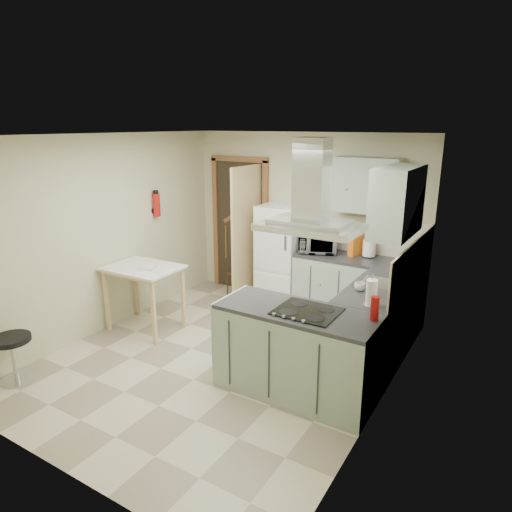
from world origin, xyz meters
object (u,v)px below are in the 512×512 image
Objects in this scene: peninsula at (296,352)px; drop_leaf_table at (145,298)px; fridge at (282,256)px; bentwood_chair at (240,272)px; microwave at (318,242)px; extractor_hood at (310,227)px; stool at (14,359)px.

drop_leaf_table is (-2.35, 0.32, -0.02)m from peninsula.
bentwood_chair is at bearing -179.04° from fridge.
microwave is at bearing -2.29° from fridge.
drop_leaf_table is at bearing -94.60° from bentwood_chair.
extractor_hood is 3.14m from bentwood_chair.
extractor_hood reaches higher than stool.
stool is at bearing -153.04° from peninsula.
extractor_hood is 1.75× the size of stool.
stool is at bearing -112.68° from fridge.
extractor_hood reaches higher than peninsula.
bentwood_chair is (-2.05, 1.97, -1.34)m from extractor_hood.
stool is 3.90m from microwave.
fridge is at bearing 54.35° from drop_leaf_table.
stool is (-1.38, -3.31, -0.49)m from fridge.
drop_leaf_table is at bearing 172.46° from extractor_hood.
bentwood_chair is (-1.95, 1.97, -0.07)m from peninsula.
bentwood_chair is at bearing 156.10° from microwave.
peninsula is 1.27m from extractor_hood.
microwave is (1.29, -0.01, 0.66)m from bentwood_chair.
fridge is 1.67× the size of extractor_hood.
microwave is at bearing 111.21° from extractor_hood.
bentwood_chair is at bearing 75.00° from drop_leaf_table.
peninsula is at bearing -58.26° from fridge.
microwave is at bearing 59.34° from stool.
fridge is 0.64m from microwave.
extractor_hood is (1.32, -1.98, 0.97)m from fridge.
fridge reaches higher than drop_leaf_table.
microwave is at bearing 108.63° from peninsula.
drop_leaf_table reaches higher than bentwood_chair.
microwave reaches higher than drop_leaf_table.
peninsula is at bearing -9.37° from drop_leaf_table.
extractor_hood is at bearing 0.00° from peninsula.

